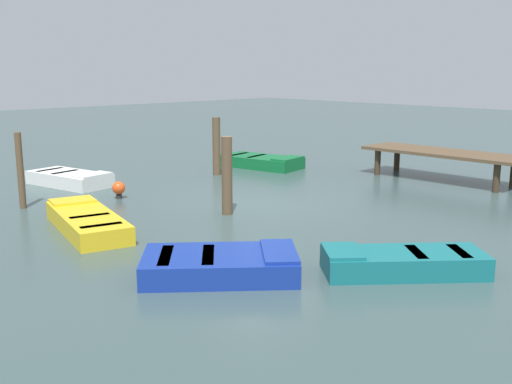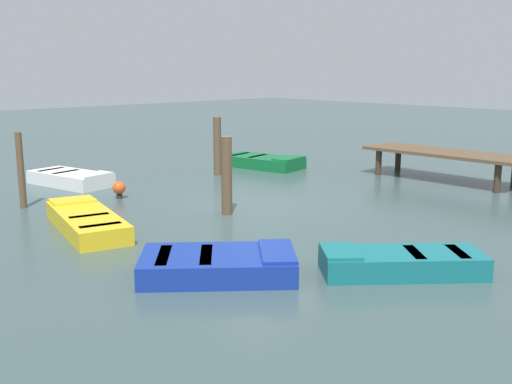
% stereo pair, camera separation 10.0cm
% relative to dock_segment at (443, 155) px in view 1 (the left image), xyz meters
% --- Properties ---
extents(ground_plane, '(80.00, 80.00, 0.00)m').
position_rel_dock_segment_xyz_m(ground_plane, '(-1.55, -6.75, -0.84)').
color(ground_plane, '#384C4C').
extents(dock_segment, '(5.15, 1.78, 0.95)m').
position_rel_dock_segment_xyz_m(dock_segment, '(0.00, 0.00, 0.00)').
color(dock_segment, brown).
rests_on(dock_segment, ground_plane).
extents(rowboat_white, '(2.91, 1.76, 0.46)m').
position_rel_dock_segment_xyz_m(rowboat_white, '(-7.46, -9.05, -0.62)').
color(rowboat_white, silver).
rests_on(rowboat_white, ground_plane).
extents(rowboat_blue, '(2.86, 3.00, 0.46)m').
position_rel_dock_segment_xyz_m(rowboat_blue, '(2.04, -10.99, -0.62)').
color(rowboat_blue, navy).
rests_on(rowboat_blue, ground_plane).
extents(rowboat_green, '(3.11, 1.93, 0.46)m').
position_rel_dock_segment_xyz_m(rowboat_green, '(-5.83, -2.40, -0.62)').
color(rowboat_green, '#0F602D').
rests_on(rowboat_green, ground_plane).
extents(rowboat_yellow, '(3.52, 1.88, 0.46)m').
position_rel_dock_segment_xyz_m(rowboat_yellow, '(-2.32, -11.22, -0.62)').
color(rowboat_yellow, gold).
rests_on(rowboat_yellow, ground_plane).
extents(rowboat_teal, '(2.63, 2.84, 0.46)m').
position_rel_dock_segment_xyz_m(rowboat_teal, '(4.14, -8.58, -0.62)').
color(rowboat_teal, '#14666B').
rests_on(rowboat_teal, ground_plane).
extents(mooring_piling_near_right, '(0.27, 0.27, 1.94)m').
position_rel_dock_segment_xyz_m(mooring_piling_near_right, '(-5.77, -4.58, 0.14)').
color(mooring_piling_near_right, brown).
rests_on(mooring_piling_near_right, ground_plane).
extents(mooring_piling_center, '(0.17, 0.17, 1.96)m').
position_rel_dock_segment_xyz_m(mooring_piling_center, '(-5.43, -11.37, 0.15)').
color(mooring_piling_center, brown).
rests_on(mooring_piling_center, ground_plane).
extents(mooring_piling_mid_right, '(0.27, 0.27, 1.93)m').
position_rel_dock_segment_xyz_m(mooring_piling_mid_right, '(-1.31, -7.96, 0.13)').
color(mooring_piling_mid_right, brown).
rests_on(mooring_piling_mid_right, ground_plane).
extents(marker_buoy, '(0.36, 0.36, 0.48)m').
position_rel_dock_segment_xyz_m(marker_buoy, '(-4.75, -8.95, -0.55)').
color(marker_buoy, '#262626').
rests_on(marker_buoy, ground_plane).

